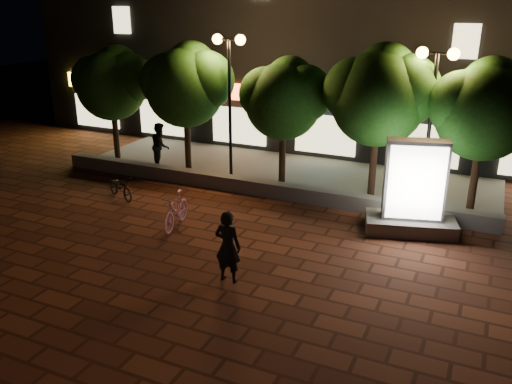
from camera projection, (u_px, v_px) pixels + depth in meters
The scene contains 16 objects.
ground at pixel (195, 237), 15.06m from camera, with size 80.00×80.00×0.00m, color brown.
retaining_wall at pixel (254, 187), 18.39m from camera, with size 16.00×0.45×0.50m, color #605D59.
sidewalk at pixel (280, 172), 20.60m from camera, with size 16.00×5.00×0.08m, color #605D59.
building_block at pixel (335, 32), 24.45m from camera, with size 28.00×8.12×11.30m.
tree_far_left at pixel (113, 81), 21.32m from camera, with size 3.36×2.80×4.63m.
tree_left at pixel (187, 82), 19.90m from camera, with size 3.60×3.00×4.89m.
tree_mid at pixel (285, 96), 18.41m from camera, with size 3.24×2.70×4.50m.
tree_right at pixel (381, 93), 17.00m from camera, with size 3.72×3.10×5.07m.
tree_far_right at pixel (487, 106), 15.81m from camera, with size 3.48×2.90×4.76m.
street_lamp_left at pixel (229, 70), 18.71m from camera, with size 1.26×0.36×5.18m.
street_lamp_right at pixel (434, 87), 16.02m from camera, with size 1.26×0.36×4.98m.
ad_kiosk at pixel (413, 196), 15.07m from camera, with size 2.78×1.89×2.75m.
scooter_pink at pixel (176, 210), 15.58m from camera, with size 0.50×1.76×1.06m, color #F597CF.
rider at pixel (228, 246), 12.44m from camera, with size 0.66×0.43×1.80m, color black.
scooter_parked at pixel (120, 187), 17.93m from camera, with size 0.53×1.51×0.79m, color black.
pedestrian at pixel (161, 146), 20.73m from camera, with size 0.88×0.69×1.82m, color black.
Camera 1 is at (7.30, -11.73, 6.37)m, focal length 37.04 mm.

